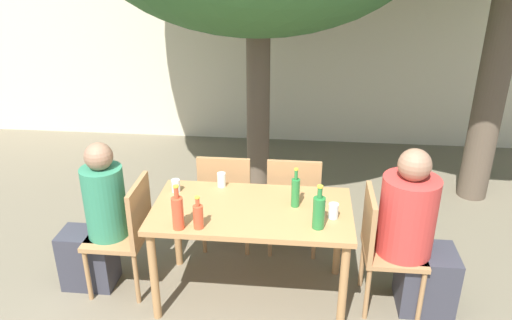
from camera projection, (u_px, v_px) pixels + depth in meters
The scene contains 16 objects.
ground_plane at pixel (252, 293), 3.93m from camera, with size 30.00×30.00×0.00m, color #706651.
cafe_building_wall at pixel (280, 37), 6.39m from camera, with size 10.00×0.08×2.80m.
dining_table_front at pixel (252, 219), 3.66m from camera, with size 1.45×0.79×0.77m.
patio_chair_0 at pixel (127, 229), 3.80m from camera, with size 0.44×0.44×0.93m.
patio_chair_1 at pixel (383, 243), 3.63m from camera, with size 0.44×0.44×0.93m.
patio_chair_2 at pixel (226, 195), 4.31m from camera, with size 0.44×0.44×0.93m.
patio_chair_3 at pixel (294, 198), 4.26m from camera, with size 0.44×0.44×0.93m.
person_seated_0 at pixel (97, 226), 3.82m from camera, with size 0.55×0.31×1.23m.
person_seated_1 at pixel (415, 238), 3.58m from camera, with size 0.60×0.40×1.28m.
soda_bottle_0 at pixel (198, 216), 3.34m from camera, with size 0.07×0.07×0.24m.
green_bottle_1 at pixel (295, 192), 3.60m from camera, with size 0.06×0.06×0.30m.
green_bottle_2 at pixel (319, 212), 3.33m from camera, with size 0.08×0.08×0.32m.
soda_bottle_3 at pixel (178, 212), 3.32m from camera, with size 0.08×0.08×0.32m.
drinking_glass_0 at pixel (222, 180), 3.91m from camera, with size 0.07×0.07×0.11m.
drinking_glass_1 at pixel (176, 186), 3.84m from camera, with size 0.07×0.07×0.10m.
drinking_glass_2 at pixel (333, 211), 3.48m from camera, with size 0.07×0.07×0.11m.
Camera 1 is at (0.35, -3.14, 2.57)m, focal length 35.00 mm.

